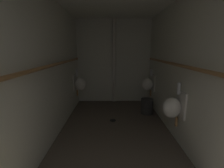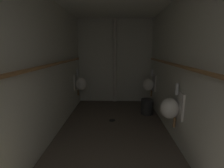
{
  "view_description": "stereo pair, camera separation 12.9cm",
  "coord_description": "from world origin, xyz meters",
  "views": [
    {
      "loc": [
        -0.07,
        -0.17,
        1.59
      ],
      "look_at": [
        -0.05,
        3.6,
        0.76
      ],
      "focal_mm": 24.94,
      "sensor_mm": 36.0,
      "label": 1
    },
    {
      "loc": [
        0.05,
        -0.17,
        1.59
      ],
      "look_at": [
        -0.05,
        3.6,
        0.76
      ],
      "focal_mm": 24.94,
      "sensor_mm": 36.0,
      "label": 2
    }
  ],
  "objects": [
    {
      "name": "floor",
      "position": [
        0.0,
        2.26,
        -0.04
      ],
      "size": [
        2.3,
        4.65,
        0.08
      ],
      "primitive_type": "cube",
      "color": "brown",
      "rests_on": "ground"
    },
    {
      "name": "wall_left",
      "position": [
        -1.12,
        2.26,
        1.23
      ],
      "size": [
        0.06,
        4.65,
        2.46
      ],
      "primitive_type": "cube",
      "color": "beige",
      "rests_on": "ground"
    },
    {
      "name": "wall_right",
      "position": [
        1.12,
        2.26,
        1.23
      ],
      "size": [
        0.06,
        4.65,
        2.46
      ],
      "primitive_type": "cube",
      "color": "beige",
      "rests_on": "ground"
    },
    {
      "name": "wall_back",
      "position": [
        0.0,
        4.56,
        1.23
      ],
      "size": [
        2.3,
        0.06,
        2.46
      ],
      "primitive_type": "cube",
      "color": "beige",
      "rests_on": "ground"
    },
    {
      "name": "urinal_left_mid",
      "position": [
        -0.94,
        4.02,
        0.67
      ],
      "size": [
        0.32,
        0.3,
        0.76
      ],
      "color": "silver"
    },
    {
      "name": "urinal_right_mid",
      "position": [
        0.94,
        2.23,
        0.67
      ],
      "size": [
        0.32,
        0.3,
        0.76
      ],
      "color": "silver"
    },
    {
      "name": "urinal_right_far",
      "position": [
        0.94,
        3.98,
        0.67
      ],
      "size": [
        0.32,
        0.3,
        0.76
      ],
      "color": "silver"
    },
    {
      "name": "supply_pipe_left",
      "position": [
        -1.03,
        2.3,
        1.34
      ],
      "size": [
        0.06,
        3.9,
        0.06
      ],
      "color": "#9E7042"
    },
    {
      "name": "supply_pipe_right",
      "position": [
        1.03,
        2.25,
        1.34
      ],
      "size": [
        0.06,
        3.94,
        0.06
      ],
      "color": "#9E7042"
    },
    {
      "name": "standpipe_back_wall",
      "position": [
        0.01,
        4.45,
        1.23
      ],
      "size": [
        0.1,
        0.1,
        2.41
      ],
      "primitive_type": "cylinder",
      "color": "beige",
      "rests_on": "ground"
    },
    {
      "name": "floor_drain",
      "position": [
        -0.04,
        3.14,
        0.0
      ],
      "size": [
        0.14,
        0.14,
        0.01
      ],
      "primitive_type": "cylinder",
      "color": "black",
      "rests_on": "ground"
    },
    {
      "name": "waste_bin",
      "position": [
        0.83,
        3.55,
        0.19
      ],
      "size": [
        0.31,
        0.31,
        0.38
      ],
      "primitive_type": "cylinder",
      "color": "#2D2D2D",
      "rests_on": "ground"
    }
  ]
}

